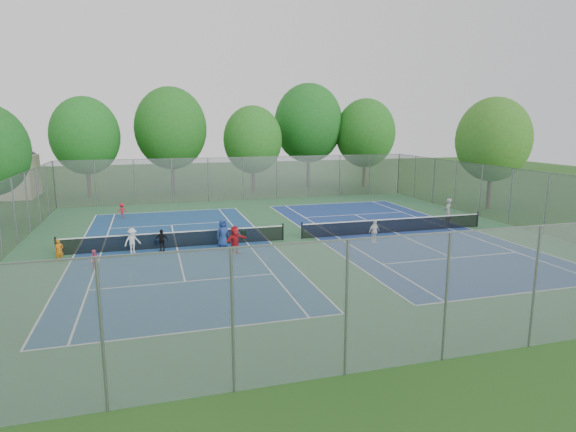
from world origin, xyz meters
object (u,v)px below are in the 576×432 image
object	(u,v)px
ball_crate	(157,242)
ball_hopper	(243,235)
net_left	(177,240)
instructor	(448,212)
net_right	(394,226)

from	to	relation	value
ball_crate	ball_hopper	xyz separation A→B (m)	(5.18, 0.00, 0.12)
net_left	instructor	distance (m)	18.83
ball_crate	instructor	xyz separation A→B (m)	(19.87, 0.24, 0.79)
net_left	net_right	bearing A→B (deg)	0.00
instructor	net_left	bearing A→B (deg)	-32.61
net_left	net_right	world-z (taller)	same
ball_crate	instructor	distance (m)	19.88
net_right	ball_crate	bearing A→B (deg)	176.41
ball_crate	net_left	bearing A→B (deg)	-41.22
net_left	instructor	xyz separation A→B (m)	(18.79, 1.19, 0.49)
instructor	ball_hopper	bearing A→B (deg)	-35.29
net_right	instructor	bearing A→B (deg)	13.95
net_right	ball_hopper	bearing A→B (deg)	174.53
net_right	ball_hopper	xyz separation A→B (m)	(-9.90, 0.95, -0.18)
net_left	ball_hopper	xyz separation A→B (m)	(4.10, 0.95, -0.18)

